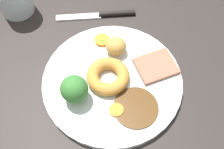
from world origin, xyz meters
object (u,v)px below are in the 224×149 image
object	(u,v)px
carrot_coin_front	(102,40)
knife	(103,15)
roast_potato_left	(116,46)
meat_slice_main	(156,66)
broccoli_floret	(74,89)
carrot_coin_back	(116,110)
yorkshire_pudding	(108,74)
dinner_plate	(112,79)

from	to	relation	value
carrot_coin_front	knife	distance (cm)	8.69
roast_potato_left	carrot_coin_front	size ratio (longest dim) A/B	1.33
meat_slice_main	broccoli_floret	xyz separation A→B (cm)	(-3.98, 16.23, 2.75)
carrot_coin_back	yorkshire_pudding	bearing A→B (deg)	3.38
yorkshire_pudding	carrot_coin_front	bearing A→B (deg)	-1.65
roast_potato_left	broccoli_floret	world-z (taller)	broccoli_floret
carrot_coin_front	yorkshire_pudding	bearing A→B (deg)	178.35
meat_slice_main	yorkshire_pudding	xyz separation A→B (cm)	(-0.79, 9.81, 0.79)
broccoli_floret	roast_potato_left	bearing A→B (deg)	-44.71
carrot_coin_back	knife	size ratio (longest dim) A/B	0.14
knife	dinner_plate	bearing A→B (deg)	92.33
yorkshire_pudding	broccoli_floret	xyz separation A→B (cm)	(-3.19, 6.43, 1.96)
roast_potato_left	carrot_coin_back	distance (cm)	13.35
roast_potato_left	yorkshire_pudding	bearing A→B (deg)	156.14
roast_potato_left	carrot_coin_front	bearing A→B (deg)	36.78
dinner_plate	carrot_coin_back	xyz separation A→B (cm)	(-7.04, 0.42, 0.94)
roast_potato_left	carrot_coin_back	xyz separation A→B (cm)	(-13.06, 2.22, -1.61)
dinner_plate	yorkshire_pudding	xyz separation A→B (cm)	(0.04, 0.84, 1.89)
carrot_coin_front	broccoli_floret	size ratio (longest dim) A/B	0.55
broccoli_floret	knife	size ratio (longest dim) A/B	0.31
yorkshire_pudding	roast_potato_left	xyz separation A→B (cm)	(5.98, -2.64, 0.66)
carrot_coin_front	knife	world-z (taller)	carrot_coin_front
dinner_plate	knife	bearing A→B (deg)	-2.78
roast_potato_left	knife	distance (cm)	12.03
dinner_plate	carrot_coin_back	size ratio (longest dim) A/B	10.41
yorkshire_pudding	knife	size ratio (longest dim) A/B	0.44
yorkshire_pudding	carrot_coin_front	size ratio (longest dim) A/B	2.61
yorkshire_pudding	carrot_coin_front	xyz separation A→B (cm)	(9.16, -0.26, -0.85)
carrot_coin_front	knife	size ratio (longest dim) A/B	0.17
carrot_coin_back	dinner_plate	bearing A→B (deg)	-3.44
carrot_coin_back	broccoli_floret	distance (cm)	8.40
yorkshire_pudding	broccoli_floret	size ratio (longest dim) A/B	1.45
broccoli_floret	knife	bearing A→B (deg)	-21.32
yorkshire_pudding	carrot_coin_back	xyz separation A→B (cm)	(-7.09, -0.42, -0.95)
yorkshire_pudding	broccoli_floret	world-z (taller)	broccoli_floret
yorkshire_pudding	broccoli_floret	bearing A→B (deg)	116.38
broccoli_floret	knife	world-z (taller)	broccoli_floret
dinner_plate	yorkshire_pudding	distance (cm)	2.07
dinner_plate	meat_slice_main	distance (cm)	9.07
carrot_coin_front	broccoli_floret	distance (cm)	14.32
yorkshire_pudding	roast_potato_left	bearing A→B (deg)	-23.86
dinner_plate	carrot_coin_back	distance (cm)	7.12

